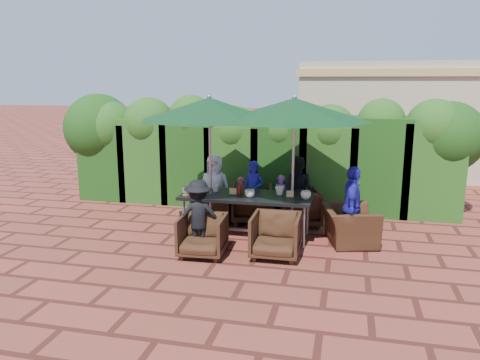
% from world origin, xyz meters
% --- Properties ---
extents(ground, '(80.00, 80.00, 0.00)m').
position_xyz_m(ground, '(0.00, 0.00, 0.00)').
color(ground, brown).
rests_on(ground, ground).
extents(dining_table, '(2.26, 0.90, 0.75)m').
position_xyz_m(dining_table, '(0.21, 0.19, 0.67)').
color(dining_table, black).
rests_on(dining_table, ground).
extents(umbrella_left, '(2.43, 2.43, 2.46)m').
position_xyz_m(umbrella_left, '(-0.43, 0.16, 2.21)').
color(umbrella_left, gray).
rests_on(umbrella_left, ground).
extents(umbrella_right, '(2.52, 2.52, 2.46)m').
position_xyz_m(umbrella_right, '(0.99, 0.24, 2.21)').
color(umbrella_right, gray).
rests_on(umbrella_right, ground).
extents(chair_far_left, '(0.82, 0.77, 0.78)m').
position_xyz_m(chair_far_left, '(-0.64, 1.04, 0.39)').
color(chair_far_left, black).
rests_on(chair_far_left, ground).
extents(chair_far_mid, '(0.89, 0.85, 0.79)m').
position_xyz_m(chair_far_mid, '(0.12, 1.10, 0.39)').
color(chair_far_mid, black).
rests_on(chair_far_mid, ground).
extents(chair_far_right, '(0.93, 0.90, 0.76)m').
position_xyz_m(chair_far_right, '(1.03, 1.05, 0.38)').
color(chair_far_right, black).
rests_on(chair_far_right, ground).
extents(chair_near_left, '(0.73, 0.69, 0.72)m').
position_xyz_m(chair_near_left, '(-0.27, -0.86, 0.36)').
color(chair_near_left, black).
rests_on(chair_near_left, ground).
extents(chair_near_right, '(0.74, 0.70, 0.76)m').
position_xyz_m(chair_near_right, '(0.85, -0.66, 0.38)').
color(chair_near_right, black).
rests_on(chair_near_right, ground).
extents(chair_end_right, '(0.84, 1.07, 0.83)m').
position_xyz_m(chair_end_right, '(1.96, 0.25, 0.41)').
color(chair_end_right, black).
rests_on(chair_end_right, ground).
extents(adult_far_left, '(0.64, 0.39, 1.28)m').
position_xyz_m(adult_far_left, '(-0.63, 1.10, 0.64)').
color(adult_far_left, silver).
rests_on(adult_far_left, ground).
extents(adult_far_mid, '(0.50, 0.44, 1.19)m').
position_xyz_m(adult_far_mid, '(0.14, 1.08, 0.60)').
color(adult_far_mid, '#251EA6').
rests_on(adult_far_mid, ground).
extents(adult_far_right, '(0.71, 0.56, 1.30)m').
position_xyz_m(adult_far_right, '(1.01, 1.16, 0.65)').
color(adult_far_right, black).
rests_on(adult_far_right, ground).
extents(adult_near_left, '(0.82, 0.57, 1.17)m').
position_xyz_m(adult_near_left, '(-0.38, -0.71, 0.59)').
color(adult_near_left, black).
rests_on(adult_near_left, ground).
extents(adult_end_right, '(0.39, 0.78, 1.34)m').
position_xyz_m(adult_end_right, '(1.98, 0.13, 0.67)').
color(adult_end_right, '#251EA6').
rests_on(adult_end_right, ground).
extents(child_left, '(0.30, 0.24, 0.83)m').
position_xyz_m(child_left, '(-0.15, 1.29, 0.41)').
color(child_left, '#E6516A').
rests_on(child_left, ground).
extents(child_right, '(0.38, 0.33, 0.92)m').
position_xyz_m(child_right, '(0.66, 1.21, 0.46)').
color(child_right, '#A851B1').
rests_on(child_right, ground).
extents(pedestrian_a, '(1.68, 0.73, 1.74)m').
position_xyz_m(pedestrian_a, '(1.43, 4.20, 0.87)').
color(pedestrian_a, '#2A7C21').
rests_on(pedestrian_a, ground).
extents(pedestrian_b, '(0.93, 0.70, 1.72)m').
position_xyz_m(pedestrian_b, '(2.43, 4.26, 0.86)').
color(pedestrian_b, '#E6516A').
rests_on(pedestrian_b, ground).
extents(pedestrian_c, '(1.35, 1.04, 1.92)m').
position_xyz_m(pedestrian_c, '(3.48, 4.38, 0.96)').
color(pedestrian_c, '#95939B').
rests_on(pedestrian_c, ground).
extents(cup_a, '(0.17, 0.17, 0.14)m').
position_xyz_m(cup_a, '(-0.81, 0.01, 0.82)').
color(cup_a, beige).
rests_on(cup_a, dining_table).
extents(cup_b, '(0.13, 0.13, 0.12)m').
position_xyz_m(cup_b, '(-0.38, 0.29, 0.81)').
color(cup_b, beige).
rests_on(cup_b, dining_table).
extents(cup_c, '(0.17, 0.17, 0.13)m').
position_xyz_m(cup_c, '(0.29, 0.04, 0.82)').
color(cup_c, beige).
rests_on(cup_c, dining_table).
extents(cup_d, '(0.15, 0.15, 0.15)m').
position_xyz_m(cup_d, '(0.76, 0.34, 0.82)').
color(cup_d, beige).
rests_on(cup_d, dining_table).
extents(cup_e, '(0.17, 0.17, 0.14)m').
position_xyz_m(cup_e, '(1.23, 0.14, 0.82)').
color(cup_e, beige).
rests_on(cup_e, dining_table).
extents(ketchup_bottle, '(0.04, 0.04, 0.17)m').
position_xyz_m(ketchup_bottle, '(0.08, 0.20, 0.83)').
color(ketchup_bottle, '#B20C0A').
rests_on(ketchup_bottle, dining_table).
extents(sauce_bottle, '(0.04, 0.04, 0.17)m').
position_xyz_m(sauce_bottle, '(0.10, 0.30, 0.83)').
color(sauce_bottle, '#4C230C').
rests_on(sauce_bottle, dining_table).
extents(serving_tray, '(0.35, 0.25, 0.02)m').
position_xyz_m(serving_tray, '(-0.69, 0.04, 0.76)').
color(serving_tray, '#B07F55').
rests_on(serving_tray, dining_table).
extents(number_block_left, '(0.12, 0.06, 0.10)m').
position_xyz_m(number_block_left, '(-0.04, 0.21, 0.80)').
color(number_block_left, tan).
rests_on(number_block_left, dining_table).
extents(number_block_right, '(0.12, 0.06, 0.10)m').
position_xyz_m(number_block_right, '(0.95, 0.23, 0.80)').
color(number_block_right, tan).
rests_on(number_block_right, dining_table).
extents(hedge_wall, '(9.10, 1.60, 2.40)m').
position_xyz_m(hedge_wall, '(-0.24, 2.32, 1.31)').
color(hedge_wall, '#13340E').
rests_on(hedge_wall, ground).
extents(building, '(6.20, 3.08, 3.20)m').
position_xyz_m(building, '(3.50, 6.99, 1.61)').
color(building, tan).
rests_on(building, ground).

